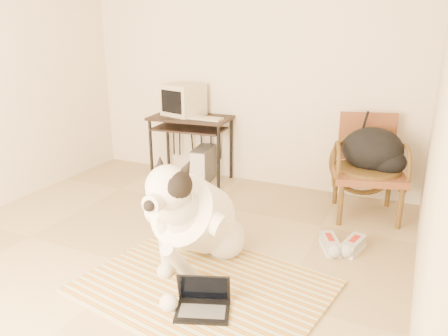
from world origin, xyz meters
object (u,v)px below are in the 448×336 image
Objects in this scene: laptop at (203,302)px; backpack at (375,152)px; dog at (194,219)px; rattan_chair at (368,166)px; computer_desk at (190,126)px; pc_tower at (203,165)px; crt_monitor at (183,100)px.

laptop is 0.68× the size of backpack.
backpack is at bearing 54.84° from dog.
rattan_chair reaches higher than backpack.
backpack is (2.10, -0.13, -0.03)m from computer_desk.
pc_tower is at bearing 117.11° from laptop.
dog is at bearing -64.83° from pc_tower.
pc_tower is 2.00m from backpack.
crt_monitor is (-0.12, 0.06, 0.29)m from computer_desk.
laptop is at bearing -109.30° from rattan_chair.
computer_desk is at bearing -26.73° from crt_monitor.
backpack is (0.05, 0.00, 0.16)m from rattan_chair.
crt_monitor reaches higher than laptop.
computer_desk is 0.49m from pc_tower.
laptop is 2.27m from rattan_chair.
dog is 3.34× the size of laptop.
rattan_chair is 1.59× the size of backpack.
dog is 1.42× the size of computer_desk.
dog reaches higher than laptop.
crt_monitor is (-1.10, 1.80, 0.57)m from dog.
dog is 2.18m from crt_monitor.
rattan_chair is at bearing -5.27° from crt_monitor.
crt_monitor is at bearing 174.97° from backpack.
dog is 2.01m from computer_desk.
dog reaches higher than computer_desk.
computer_desk is at bearing 120.29° from laptop.
pc_tower is at bearing 175.77° from backpack.
dog is 0.69m from laptop.
pc_tower is (-0.82, 1.74, -0.19)m from dog.
crt_monitor is 0.51× the size of rattan_chair.
computer_desk is 2.08× the size of pc_tower.
crt_monitor is (-1.44, 2.31, 0.89)m from laptop.
computer_desk is at bearing 176.13° from rattan_chair.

